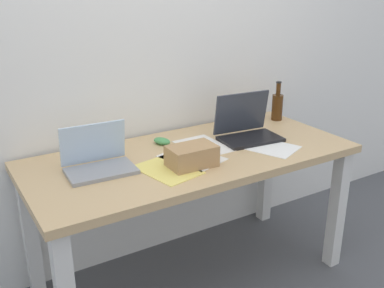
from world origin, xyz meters
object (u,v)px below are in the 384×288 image
laptop_right (247,128)px  cardboard_box (192,156)px  laptop_left (98,161)px  beer_bottle (277,106)px  desk (192,172)px  computer_mouse (162,141)px

laptop_right → cardboard_box: size_ratio=1.55×
laptop_left → cardboard_box: laptop_left is taller
laptop_left → beer_bottle: (1.22, 0.16, 0.04)m
cardboard_box → desk: bearing=58.2°
laptop_right → cardboard_box: laptop_right is taller
desk → cardboard_box: cardboard_box is taller
desk → cardboard_box: (-0.08, -0.14, 0.15)m
desk → beer_bottle: 0.79m
beer_bottle → cardboard_box: (-0.83, -0.35, -0.04)m
beer_bottle → cardboard_box: size_ratio=1.08×
laptop_right → computer_mouse: 0.47m
computer_mouse → laptop_right: bearing=-44.0°
computer_mouse → cardboard_box: (-0.02, -0.33, 0.03)m
laptop_right → computer_mouse: bearing=159.6°
laptop_left → beer_bottle: beer_bottle is taller
beer_bottle → computer_mouse: (-0.81, -0.01, -0.07)m
laptop_right → cardboard_box: 0.49m
desk → laptop_right: size_ratio=4.81×
beer_bottle → laptop_left: bearing=-172.3°
desk → laptop_right: bearing=5.1°
cardboard_box → beer_bottle: bearing=22.7°
beer_bottle → computer_mouse: beer_bottle is taller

